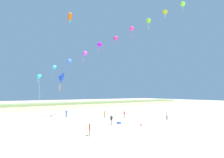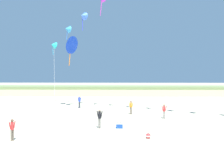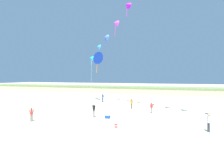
% 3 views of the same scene
% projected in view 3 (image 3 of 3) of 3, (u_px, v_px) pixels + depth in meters
% --- Properties ---
extents(ground_plane, '(240.00, 240.00, 0.00)m').
position_uv_depth(ground_plane, '(60.00, 142.00, 13.19)').
color(ground_plane, beige).
extents(dune_ridge, '(120.00, 10.51, 1.96)m').
position_uv_depth(dune_ridge, '(143.00, 90.00, 52.90)').
color(dune_ridge, beige).
rests_on(dune_ridge, ground).
extents(person_near_left, '(0.43, 0.50, 1.66)m').
position_uv_depth(person_near_left, '(209.00, 121.00, 15.51)').
color(person_near_left, '#474C56').
rests_on(person_near_left, ground).
extents(person_near_right, '(0.57, 0.36, 1.72)m').
position_uv_depth(person_near_right, '(103.00, 97.00, 33.75)').
color(person_near_right, '#474C56').
rests_on(person_near_right, ground).
extents(person_mid_center, '(0.53, 0.21, 1.52)m').
position_uv_depth(person_mid_center, '(152.00, 107.00, 23.37)').
color(person_mid_center, gray).
rests_on(person_mid_center, ground).
extents(person_far_left, '(0.34, 0.49, 1.52)m').
position_uv_depth(person_far_left, '(31.00, 114.00, 19.21)').
color(person_far_left, '#726656').
rests_on(person_far_left, ground).
extents(person_far_right, '(0.56, 0.36, 1.70)m').
position_uv_depth(person_far_right, '(94.00, 109.00, 21.04)').
color(person_far_right, gray).
rests_on(person_far_right, ground).
extents(person_far_center, '(0.55, 0.25, 1.57)m').
position_uv_depth(person_far_center, '(132.00, 103.00, 26.92)').
color(person_far_center, '#726656').
rests_on(person_far_center, ground).
extents(large_kite_low_lead, '(2.40, 2.84, 4.23)m').
position_uv_depth(large_kite_low_lead, '(97.00, 58.00, 34.56)').
color(large_kite_low_lead, blue).
extents(beach_cooler, '(0.58, 0.41, 0.46)m').
position_uv_depth(beach_cooler, '(108.00, 117.00, 20.69)').
color(beach_cooler, blue).
rests_on(beach_cooler, ground).
extents(beach_ball, '(0.36, 0.36, 0.36)m').
position_uv_depth(beach_ball, '(116.00, 125.00, 17.00)').
color(beach_ball, red).
rests_on(beach_ball, ground).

